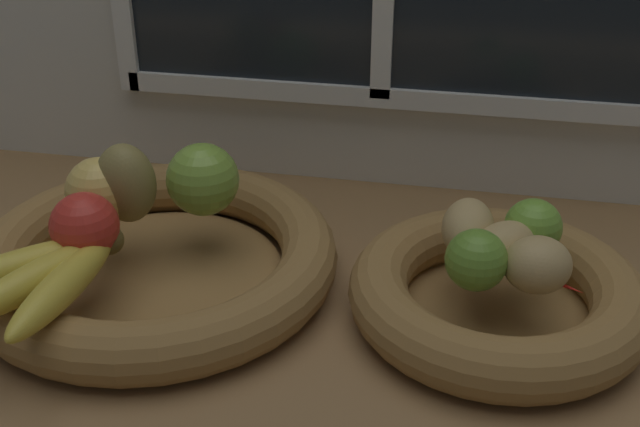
{
  "coord_description": "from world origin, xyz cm",
  "views": [
    {
      "loc": [
        10.56,
        -63.2,
        45.81
      ],
      "look_at": [
        -2.24,
        1.44,
        9.72
      ],
      "focal_mm": 44.72,
      "sensor_mm": 36.0,
      "label": 1
    }
  ],
  "objects_px": {
    "banana_bunch_front": "(44,275)",
    "potato_oblong": "(468,228)",
    "apple_green_back": "(203,179)",
    "lime_near": "(476,260)",
    "apple_red_front": "(85,226)",
    "apple_golden_left": "(100,191)",
    "pear_brown": "(126,183)",
    "lime_far": "(533,227)",
    "chili_pepper": "(517,266)",
    "potato_small": "(537,265)",
    "fruit_bowl_right": "(497,295)",
    "fruit_bowl_left": "(156,258)",
    "potato_large": "(503,247)"
  },
  "relations": [
    {
      "from": "banana_bunch_front",
      "to": "potato_oblong",
      "type": "distance_m",
      "value": 0.39
    },
    {
      "from": "apple_green_back",
      "to": "lime_near",
      "type": "xyz_separation_m",
      "value": [
        0.28,
        -0.09,
        -0.01
      ]
    },
    {
      "from": "apple_red_front",
      "to": "apple_golden_left",
      "type": "relative_size",
      "value": 0.94
    },
    {
      "from": "apple_green_back",
      "to": "pear_brown",
      "type": "relative_size",
      "value": 0.9
    },
    {
      "from": "banana_bunch_front",
      "to": "apple_green_back",
      "type": "bearing_deg",
      "value": 61.1
    },
    {
      "from": "banana_bunch_front",
      "to": "potato_oblong",
      "type": "xyz_separation_m",
      "value": [
        0.36,
        0.14,
        0.01
      ]
    },
    {
      "from": "potato_oblong",
      "to": "lime_far",
      "type": "height_order",
      "value": "lime_far"
    },
    {
      "from": "apple_green_back",
      "to": "chili_pepper",
      "type": "height_order",
      "value": "apple_green_back"
    },
    {
      "from": "apple_golden_left",
      "to": "pear_brown",
      "type": "bearing_deg",
      "value": 14.71
    },
    {
      "from": "potato_small",
      "to": "fruit_bowl_right",
      "type": "bearing_deg",
      "value": 135.0
    },
    {
      "from": "banana_bunch_front",
      "to": "fruit_bowl_left",
      "type": "bearing_deg",
      "value": 64.55
    },
    {
      "from": "apple_green_back",
      "to": "lime_far",
      "type": "xyz_separation_m",
      "value": [
        0.33,
        -0.02,
        -0.01
      ]
    },
    {
      "from": "fruit_bowl_right",
      "to": "banana_bunch_front",
      "type": "height_order",
      "value": "banana_bunch_front"
    },
    {
      "from": "potato_oblong",
      "to": "fruit_bowl_right",
      "type": "bearing_deg",
      "value": -37.87
    },
    {
      "from": "apple_green_back",
      "to": "chili_pepper",
      "type": "relative_size",
      "value": 0.59
    },
    {
      "from": "pear_brown",
      "to": "banana_bunch_front",
      "type": "relative_size",
      "value": 0.48
    },
    {
      "from": "banana_bunch_front",
      "to": "potato_oblong",
      "type": "bearing_deg",
      "value": 21.09
    },
    {
      "from": "lime_far",
      "to": "chili_pepper",
      "type": "xyz_separation_m",
      "value": [
        -0.01,
        -0.05,
        -0.02
      ]
    },
    {
      "from": "apple_green_back",
      "to": "banana_bunch_front",
      "type": "bearing_deg",
      "value": -118.9
    },
    {
      "from": "potato_oblong",
      "to": "potato_small",
      "type": "bearing_deg",
      "value": -41.42
    },
    {
      "from": "fruit_bowl_right",
      "to": "apple_green_back",
      "type": "height_order",
      "value": "apple_green_back"
    },
    {
      "from": "apple_green_back",
      "to": "potato_oblong",
      "type": "relative_size",
      "value": 0.98
    },
    {
      "from": "fruit_bowl_left",
      "to": "lime_near",
      "type": "relative_size",
      "value": 6.66
    },
    {
      "from": "apple_red_front",
      "to": "chili_pepper",
      "type": "distance_m",
      "value": 0.4
    },
    {
      "from": "pear_brown",
      "to": "chili_pepper",
      "type": "bearing_deg",
      "value": -4.76
    },
    {
      "from": "apple_green_back",
      "to": "pear_brown",
      "type": "xyz_separation_m",
      "value": [
        -0.07,
        -0.03,
        0.0
      ]
    },
    {
      "from": "potato_large",
      "to": "lime_far",
      "type": "bearing_deg",
      "value": 52.13
    },
    {
      "from": "potato_oblong",
      "to": "chili_pepper",
      "type": "bearing_deg",
      "value": -38.71
    },
    {
      "from": "fruit_bowl_left",
      "to": "potato_small",
      "type": "height_order",
      "value": "potato_small"
    },
    {
      "from": "potato_oblong",
      "to": "lime_near",
      "type": "distance_m",
      "value": 0.06
    },
    {
      "from": "lime_near",
      "to": "potato_small",
      "type": "bearing_deg",
      "value": 6.67
    },
    {
      "from": "fruit_bowl_right",
      "to": "apple_golden_left",
      "type": "height_order",
      "value": "apple_golden_left"
    },
    {
      "from": "apple_golden_left",
      "to": "apple_green_back",
      "type": "distance_m",
      "value": 0.1
    },
    {
      "from": "apple_red_front",
      "to": "potato_oblong",
      "type": "bearing_deg",
      "value": 12.71
    },
    {
      "from": "potato_small",
      "to": "lime_near",
      "type": "xyz_separation_m",
      "value": [
        -0.05,
        -0.01,
        0.0
      ]
    },
    {
      "from": "apple_red_front",
      "to": "apple_green_back",
      "type": "distance_m",
      "value": 0.13
    },
    {
      "from": "potato_oblong",
      "to": "lime_near",
      "type": "relative_size",
      "value": 1.38
    },
    {
      "from": "fruit_bowl_left",
      "to": "apple_green_back",
      "type": "height_order",
      "value": "apple_green_back"
    },
    {
      "from": "apple_red_front",
      "to": "lime_near",
      "type": "relative_size",
      "value": 1.16
    },
    {
      "from": "fruit_bowl_right",
      "to": "pear_brown",
      "type": "height_order",
      "value": "pear_brown"
    },
    {
      "from": "lime_near",
      "to": "apple_golden_left",
      "type": "bearing_deg",
      "value": 172.58
    },
    {
      "from": "fruit_bowl_left",
      "to": "potato_oblong",
      "type": "distance_m",
      "value": 0.32
    },
    {
      "from": "fruit_bowl_left",
      "to": "pear_brown",
      "type": "distance_m",
      "value": 0.08
    },
    {
      "from": "fruit_bowl_right",
      "to": "apple_red_front",
      "type": "distance_m",
      "value": 0.39
    },
    {
      "from": "apple_red_front",
      "to": "potato_large",
      "type": "bearing_deg",
      "value": 7.95
    },
    {
      "from": "apple_red_front",
      "to": "potato_large",
      "type": "relative_size",
      "value": 0.9
    },
    {
      "from": "potato_small",
      "to": "lime_far",
      "type": "bearing_deg",
      "value": 91.49
    },
    {
      "from": "potato_oblong",
      "to": "potato_large",
      "type": "distance_m",
      "value": 0.04
    },
    {
      "from": "apple_green_back",
      "to": "pear_brown",
      "type": "distance_m",
      "value": 0.08
    },
    {
      "from": "apple_red_front",
      "to": "banana_bunch_front",
      "type": "bearing_deg",
      "value": -100.71
    }
  ]
}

